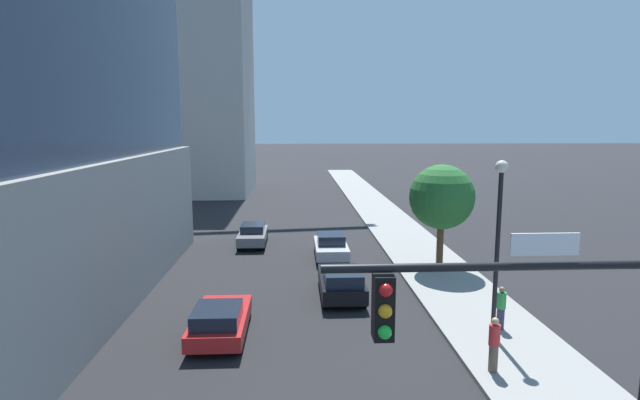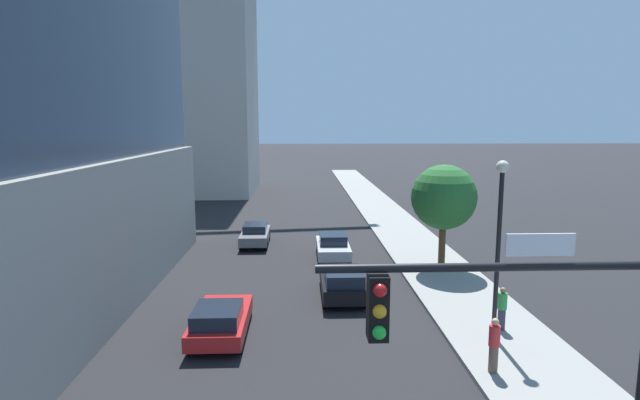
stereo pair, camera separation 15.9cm
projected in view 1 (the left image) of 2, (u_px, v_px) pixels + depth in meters
The scene contains 11 objects.
sidewalk at pixel (447, 282), 24.34m from camera, with size 4.07×120.00×0.15m, color gray.
construction_building at pixel (180, 61), 55.27m from camera, with size 27.89×14.69×36.11m.
traffic_light_pole at pixel (535, 344), 7.98m from camera, with size 5.51×0.48×5.90m.
street_lamp at pixel (499, 225), 17.30m from camera, with size 0.44×0.44×6.37m.
street_tree at pixel (442, 197), 25.84m from camera, with size 3.40×3.40×5.54m.
car_black at pixel (342, 282), 22.19m from camera, with size 1.92×4.22×1.46m.
car_gray at pixel (253, 234), 31.96m from camera, with size 1.73×4.12×1.37m.
car_red at pixel (220, 320), 17.97m from camera, with size 1.92×4.14×1.37m.
car_silver at pixel (331, 246), 28.89m from camera, with size 1.85×4.09×1.42m.
pedestrian_red_shirt at pixel (494, 344), 15.22m from camera, with size 0.34×0.34×1.74m.
pedestrian_green_shirt at pixel (501, 308), 18.42m from camera, with size 0.34×0.34×1.63m.
Camera 1 is at (0.22, -3.12, 7.72)m, focal length 27.78 mm.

